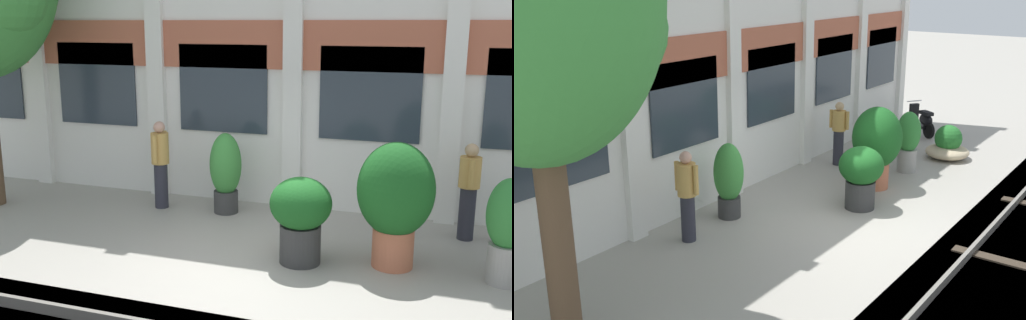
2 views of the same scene
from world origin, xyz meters
TOP-DOWN VIEW (x-y plane):
  - ground_plane at (0.00, 0.00)m, footprint 80.00×80.00m
  - apartment_facade at (0.00, 3.21)m, footprint 17.44×0.64m
  - potted_plant_glazed_jar at (3.71, 0.52)m, footprint 0.59×0.59m
  - potted_plant_ribbed_drum at (0.87, 0.32)m, footprint 0.92×0.92m
  - potted_plant_fluted_column at (2.19, 0.63)m, footprint 1.11×1.11m
  - potted_plant_stone_basin at (-1.08, 2.20)m, footprint 0.60×0.60m
  - resident_by_doorway at (3.21, 2.17)m, footprint 0.34×0.53m
  - resident_watching_tracks at (-2.38, 2.09)m, footprint 0.34×0.53m

SIDE VIEW (x-z plane):
  - ground_plane at x=0.00m, z-range 0.00..0.00m
  - potted_plant_ribbed_drum at x=0.87m, z-range 0.11..1.42m
  - potted_plant_stone_basin at x=-1.08m, z-range 0.04..1.57m
  - potted_plant_glazed_jar at x=3.71m, z-range 0.06..1.56m
  - resident_by_doorway at x=3.21m, z-range 0.06..1.68m
  - resident_watching_tracks at x=-2.38m, z-range 0.06..1.75m
  - potted_plant_fluted_column at x=2.19m, z-range 0.14..2.01m
  - apartment_facade at x=0.00m, z-range -0.01..7.46m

